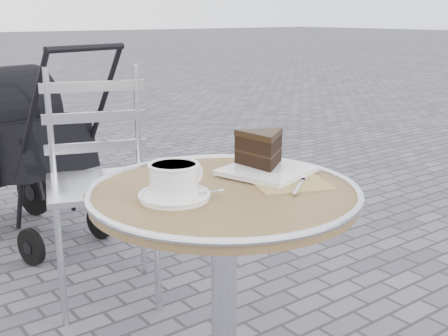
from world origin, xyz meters
TOP-DOWN VIEW (x-y plane):
  - cafe_table at (0.00, 0.00)m, footprint 0.72×0.72m
  - cappuccino_set at (-0.14, 0.01)m, footprint 0.20×0.17m
  - cake_plate_set at (0.20, 0.07)m, footprint 0.27×0.36m
  - bistro_chair at (0.11, 1.03)m, footprint 0.56×0.56m
  - baby_stroller at (0.03, 1.85)m, footprint 0.70×1.09m

SIDE VIEW (x-z plane):
  - baby_stroller at x=0.03m, z-range -0.05..0.99m
  - cafe_table at x=0.00m, z-range 0.20..0.94m
  - bistro_chair at x=0.11m, z-range 0.12..1.08m
  - cappuccino_set at x=-0.14m, z-range 0.73..0.82m
  - cake_plate_set at x=0.20m, z-range 0.73..0.85m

